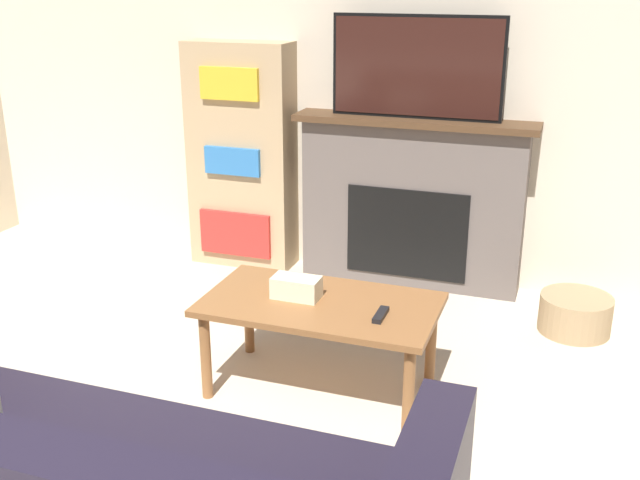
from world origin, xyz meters
TOP-DOWN VIEW (x-y plane):
  - wall_back at (0.00, 3.64)m, footprint 6.79×0.06m
  - fireplace at (0.27, 3.49)m, footprint 1.47×0.28m
  - tv at (0.27, 3.47)m, footprint 1.02×0.03m
  - coffee_table at (0.17, 2.06)m, footprint 1.07×0.60m
  - tissue_box at (0.05, 2.06)m, footprint 0.22×0.12m
  - remote_control at (0.48, 1.99)m, footprint 0.04×0.15m
  - bookshelf at (-0.87, 3.47)m, footprint 0.69×0.29m
  - storage_basket at (1.29, 3.10)m, footprint 0.39×0.39m

SIDE VIEW (x-z plane):
  - storage_basket at x=1.29m, z-range 0.00..0.21m
  - coffee_table at x=0.17m, z-range 0.17..0.63m
  - remote_control at x=0.48m, z-range 0.46..0.48m
  - tissue_box at x=0.05m, z-range 0.46..0.56m
  - fireplace at x=0.27m, z-range 0.00..1.06m
  - bookshelf at x=-0.87m, z-range 0.00..1.47m
  - wall_back at x=0.00m, z-range 0.00..2.70m
  - tv at x=0.27m, z-range 1.06..1.65m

